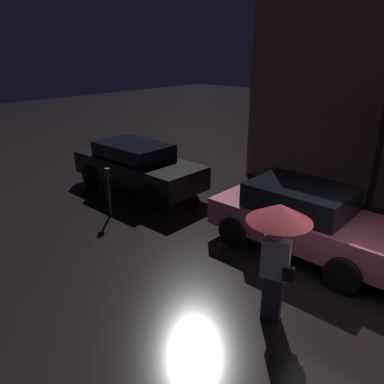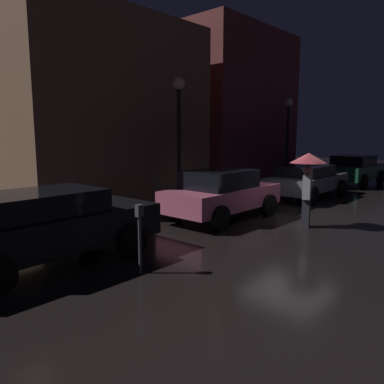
{
  "view_description": "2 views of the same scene",
  "coord_description": "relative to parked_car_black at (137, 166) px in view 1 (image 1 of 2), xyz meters",
  "views": [
    {
      "loc": [
        1.56,
        -5.43,
        4.14
      ],
      "look_at": [
        -3.96,
        0.49,
        1.0
      ],
      "focal_mm": 35.0,
      "sensor_mm": 36.0,
      "label": 1
    },
    {
      "loc": [
        -10.38,
        -5.41,
        2.51
      ],
      "look_at": [
        -4.26,
        0.22,
        1.24
      ],
      "focal_mm": 35.0,
      "sensor_mm": 36.0,
      "label": 2
    }
  ],
  "objects": [
    {
      "name": "ground_plane",
      "position": [
        7.1,
        -1.4,
        -0.78
      ],
      "size": [
        60.0,
        60.0,
        0.0
      ],
      "primitive_type": "plane",
      "color": "black"
    },
    {
      "name": "parked_car_black",
      "position": [
        0.0,
        0.0,
        0.0
      ],
      "size": [
        4.38,
        1.88,
        1.46
      ],
      "rotation": [
        0.0,
        0.0,
        0.02
      ],
      "color": "black",
      "rests_on": "ground"
    },
    {
      "name": "parked_car_pink",
      "position": [
        5.48,
        0.03,
        -0.01
      ],
      "size": [
        3.96,
        1.92,
        1.47
      ],
      "rotation": [
        0.0,
        0.0,
        0.01
      ],
      "color": "#DB6684",
      "rests_on": "ground"
    },
    {
      "name": "pedestrian_with_umbrella",
      "position": [
        6.21,
        -2.33,
        0.8
      ],
      "size": [
        0.98,
        0.98,
        2.03
      ],
      "rotation": [
        0.0,
        0.0,
        3.47
      ],
      "color": "#383842",
      "rests_on": "ground"
    },
    {
      "name": "parking_meter",
      "position": [
        0.9,
        -1.68,
        0.01
      ],
      "size": [
        0.12,
        0.1,
        1.28
      ],
      "color": "#4C5154",
      "rests_on": "ground"
    }
  ]
}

